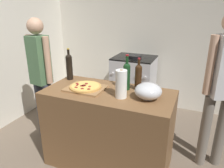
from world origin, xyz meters
TOP-DOWN VIEW (x-y plane):
  - ground_plane at (0.00, 1.27)m, footprint 3.81×3.15m
  - kitchen_wall_rear at (0.00, 2.60)m, footprint 3.81×0.10m
  - kitchen_wall_left at (-1.66, 1.27)m, footprint 0.10×3.15m
  - counter at (0.17, 0.78)m, footprint 1.35×0.65m
  - cutting_board at (-0.09, 0.75)m, footprint 0.40×0.32m
  - pizza at (-0.09, 0.75)m, footprint 0.34×0.34m
  - mixing_bowl at (0.59, 0.76)m, footprint 0.26×0.26m
  - paper_towel_roll at (0.34, 0.70)m, footprint 0.11×0.11m
  - wine_bottle_amber at (-0.42, 0.97)m, footprint 0.08×0.08m
  - wine_bottle_clear at (0.32, 0.92)m, footprint 0.07×0.07m
  - wine_bottle_green at (0.43, 0.96)m, footprint 0.07×0.07m
  - stove at (0.02, 2.20)m, footprint 0.66×0.59m
  - person_in_stripes at (-0.83, 0.94)m, footprint 0.37×0.23m
  - person_in_red at (1.24, 1.21)m, footprint 0.35×0.26m

SIDE VIEW (x-z plane):
  - ground_plane at x=0.00m, z-range -0.02..0.00m
  - counter at x=0.17m, z-range 0.00..0.89m
  - stove at x=0.02m, z-range -0.02..0.96m
  - cutting_board at x=-0.09m, z-range 0.89..0.91m
  - person_in_stripes at x=-0.83m, z-range 0.12..1.72m
  - pizza at x=-0.09m, z-range 0.91..0.94m
  - mixing_bowl at x=0.59m, z-range 0.89..1.05m
  - person_in_red at x=1.24m, z-range 0.13..1.82m
  - paper_towel_roll at x=0.34m, z-range 0.89..1.17m
  - wine_bottle_green at x=0.43m, z-range 0.87..1.22m
  - wine_bottle_clear at x=0.32m, z-range 0.87..1.24m
  - wine_bottle_amber at x=-0.42m, z-range 0.87..1.25m
  - kitchen_wall_rear at x=0.00m, z-range 0.00..2.60m
  - kitchen_wall_left at x=-1.66m, z-range 0.00..2.60m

